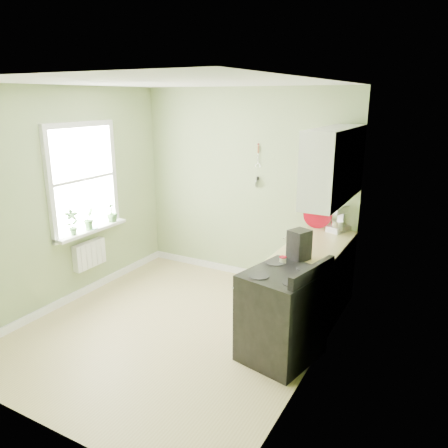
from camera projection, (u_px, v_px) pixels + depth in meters
The scene contains 21 objects.
floor at pixel (175, 329), 5.04m from camera, with size 3.20×3.60×0.02m, color tan.
ceiling at pixel (166, 81), 4.28m from camera, with size 3.20×3.60×0.02m, color white.
wall_back at pixel (245, 186), 6.18m from camera, with size 3.20×0.02×2.70m, color #98AB75.
wall_left at pixel (65, 199), 5.40m from camera, with size 0.02×3.60×2.70m, color #98AB75.
wall_right at pixel (318, 237), 3.92m from camera, with size 0.02×3.60×2.70m, color #98AB75.
base_cabinets at pixel (313, 284), 5.16m from camera, with size 0.60×1.60×0.87m, color white.
countertop at pixel (315, 248), 5.04m from camera, with size 0.64×1.60×0.04m, color #DDCC87.
upper_cabinets at pixel (334, 164), 4.79m from camera, with size 0.35×1.40×0.80m, color white.
window at pixel (83, 179), 5.59m from camera, with size 0.06×1.14×1.44m.
window_sill at pixel (92, 230), 5.74m from camera, with size 0.18×1.14×0.04m, color white.
radiator at pixel (89, 254), 5.81m from camera, with size 0.12×0.50×0.35m, color white.
wall_utensils at pixel (258, 172), 6.01m from camera, with size 0.02×0.14×0.58m.
stove at pixel (282, 315), 4.36m from camera, with size 0.81×0.87×1.05m.
stand_mixer at pixel (339, 219), 5.55m from camera, with size 0.28×0.34×0.37m.
kettle at pixel (292, 238), 5.04m from camera, with size 0.17×0.10×0.17m.
coffee_maker at pixel (299, 246), 4.58m from camera, with size 0.25×0.26×0.32m.
red_tray at pixel (318, 214), 5.68m from camera, with size 0.37×0.37×0.02m, color #A20618.
jar at pixel (283, 260), 4.48m from camera, with size 0.07×0.07×0.08m.
plant_a at pixel (72, 222), 5.42m from camera, with size 0.18×0.12×0.33m, color #3D6B33.
plant_b at pixel (89, 219), 5.66m from camera, with size 0.16×0.13×0.29m, color #3D6B33.
plant_c at pixel (112, 212), 6.02m from camera, with size 0.15×0.15×0.27m, color #3D6B33.
Camera 1 is at (2.66, -3.68, 2.56)m, focal length 35.00 mm.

